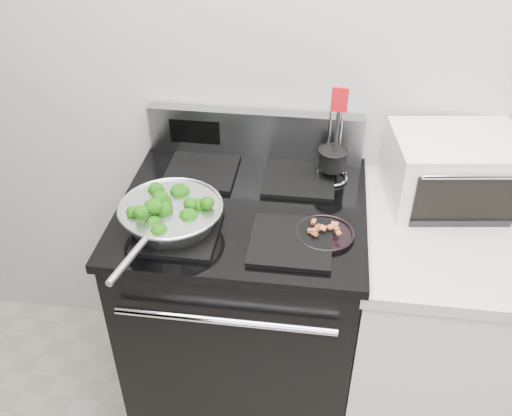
% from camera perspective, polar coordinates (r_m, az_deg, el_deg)
% --- Properties ---
extents(back_wall, '(4.00, 0.02, 2.70)m').
position_cam_1_polar(back_wall, '(1.92, 9.29, 15.31)').
color(back_wall, '#BBBAB1').
rests_on(back_wall, ground).
extents(gas_range, '(0.79, 0.69, 1.13)m').
position_cam_1_polar(gas_range, '(2.14, -1.15, -9.70)').
color(gas_range, black).
rests_on(gas_range, floor).
extents(counter, '(0.62, 0.68, 0.92)m').
position_cam_1_polar(counter, '(2.19, 17.26, -11.54)').
color(counter, white).
rests_on(counter, floor).
extents(skillet, '(0.32, 0.49, 0.07)m').
position_cam_1_polar(skillet, '(1.72, -8.50, -0.64)').
color(skillet, silver).
rests_on(skillet, gas_range).
extents(broccoli_pile, '(0.25, 0.25, 0.09)m').
position_cam_1_polar(broccoli_pile, '(1.72, -8.52, -0.10)').
color(broccoli_pile, '#0A3204').
rests_on(broccoli_pile, skillet).
extents(bacon_plate, '(0.18, 0.18, 0.04)m').
position_cam_1_polar(bacon_plate, '(1.71, 6.92, -2.30)').
color(bacon_plate, black).
rests_on(bacon_plate, gas_range).
extents(utensil_holder, '(0.11, 0.11, 0.35)m').
position_cam_1_polar(utensil_holder, '(1.94, 7.65, 4.44)').
color(utensil_holder, silver).
rests_on(utensil_holder, gas_range).
extents(toaster_oven, '(0.44, 0.36, 0.23)m').
position_cam_1_polar(toaster_oven, '(1.95, 19.11, 3.64)').
color(toaster_oven, white).
rests_on(toaster_oven, counter).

